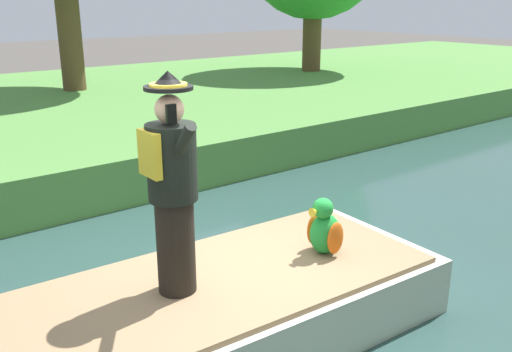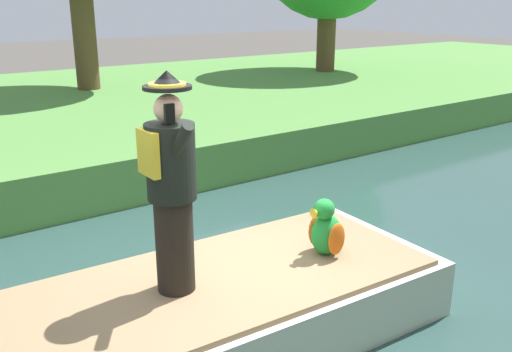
# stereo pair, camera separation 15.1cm
# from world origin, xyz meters

# --- Properties ---
(ground_plane) EXTENTS (80.00, 80.00, 0.00)m
(ground_plane) POSITION_xyz_m (0.00, 0.00, 0.00)
(ground_plane) COLOR #4C4742
(canal_water) EXTENTS (7.17, 48.00, 0.10)m
(canal_water) POSITION_xyz_m (0.00, 0.00, 0.05)
(canal_water) COLOR #2D4C47
(canal_water) RESTS_ON ground
(grass_bank_near) EXTENTS (11.21, 48.00, 0.84)m
(grass_bank_near) POSITION_xyz_m (-9.19, 0.00, 0.42)
(grass_bank_near) COLOR #568E42
(grass_bank_near) RESTS_ON ground
(boat) EXTENTS (2.03, 4.29, 0.61)m
(boat) POSITION_xyz_m (0.00, -0.28, 0.40)
(boat) COLOR silver
(boat) RESTS_ON canal_water
(person_pirate) EXTENTS (0.61, 0.42, 1.85)m
(person_pirate) POSITION_xyz_m (-0.05, -0.67, 1.64)
(person_pirate) COLOR black
(person_pirate) RESTS_ON boat
(parrot_plush) EXTENTS (0.36, 0.35, 0.57)m
(parrot_plush) POSITION_xyz_m (0.19, 0.83, 0.95)
(parrot_plush) COLOR green
(parrot_plush) RESTS_ON boat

